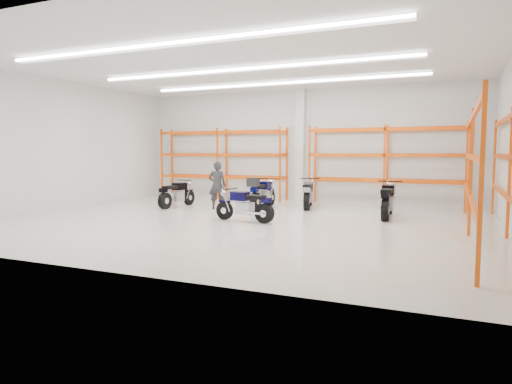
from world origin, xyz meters
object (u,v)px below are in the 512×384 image
at_px(motorcycle_back_b, 261,193).
at_px(standing_man, 217,185).
at_px(motorcycle_back_c, 308,195).
at_px(motorcycle_back_d, 387,201).
at_px(motorcycle_main, 247,206).
at_px(structural_column, 301,145).
at_px(motorcycle_back_a, 176,195).

bearing_deg(motorcycle_back_b, standing_man, -149.58).
relative_size(motorcycle_back_c, motorcycle_back_d, 0.94).
height_order(motorcycle_back_b, standing_man, standing_man).
relative_size(motorcycle_main, motorcycle_back_c, 0.91).
distance_m(motorcycle_back_d, structural_column, 5.56).
distance_m(motorcycle_back_a, motorcycle_back_b, 3.10).
bearing_deg(structural_column, motorcycle_back_a, -132.05).
relative_size(motorcycle_main, motorcycle_back_b, 0.87).
bearing_deg(motorcycle_main, motorcycle_back_c, 79.42).
xyz_separation_m(motorcycle_back_a, standing_man, (1.62, 0.15, 0.38)).
bearing_deg(structural_column, standing_man, -116.51).
relative_size(motorcycle_back_c, structural_column, 0.47).
bearing_deg(motorcycle_back_d, motorcycle_main, -146.65).
distance_m(motorcycle_back_b, standing_man, 1.58).
bearing_deg(standing_man, structural_column, -140.59).
bearing_deg(motorcycle_back_a, motorcycle_back_c, 20.03).
xyz_separation_m(motorcycle_main, motorcycle_back_c, (0.69, 3.71, 0.05)).
xyz_separation_m(motorcycle_back_a, motorcycle_back_c, (4.47, 1.63, 0.04)).
distance_m(motorcycle_back_d, standing_man, 5.75).
xyz_separation_m(motorcycle_back_d, structural_column, (-3.91, 3.55, 1.74)).
height_order(motorcycle_main, structural_column, structural_column).
relative_size(motorcycle_back_a, motorcycle_back_b, 0.90).
height_order(motorcycle_main, motorcycle_back_d, motorcycle_back_d).
distance_m(motorcycle_back_b, motorcycle_back_c, 1.66).
distance_m(standing_man, structural_column, 4.35).
height_order(motorcycle_back_b, structural_column, structural_column).
height_order(motorcycle_back_b, motorcycle_back_c, motorcycle_back_b).
distance_m(motorcycle_back_c, standing_man, 3.23).
bearing_deg(standing_man, motorcycle_back_c, -176.65).
bearing_deg(motorcycle_back_d, standing_man, -178.76).
height_order(motorcycle_back_c, standing_man, standing_man).
relative_size(standing_man, structural_column, 0.37).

